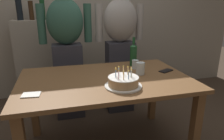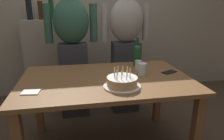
{
  "view_description": "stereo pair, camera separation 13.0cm",
  "coord_description": "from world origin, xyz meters",
  "px_view_note": "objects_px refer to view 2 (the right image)",
  "views": [
    {
      "loc": [
        -0.39,
        -1.7,
        1.37
      ],
      "look_at": [
        0.04,
        -0.09,
        0.84
      ],
      "focal_mm": 33.3,
      "sensor_mm": 36.0,
      "label": 1
    },
    {
      "loc": [
        -0.26,
        -1.72,
        1.37
      ],
      "look_at": [
        0.04,
        -0.09,
        0.84
      ],
      "focal_mm": 33.3,
      "sensor_mm": 36.0,
      "label": 2
    }
  ],
  "objects_px": {
    "water_glass_near": "(138,65)",
    "napkin_stack": "(31,92)",
    "person_man_bearded": "(73,48)",
    "birthday_cake": "(122,82)",
    "wine_bottle": "(137,55)",
    "cell_phone": "(169,72)",
    "person_woman_cardigan": "(126,46)",
    "water_glass_far": "(142,69)"
  },
  "relations": [
    {
      "from": "water_glass_near",
      "to": "napkin_stack",
      "type": "distance_m",
      "value": 1.05
    },
    {
      "from": "person_man_bearded",
      "to": "birthday_cake",
      "type": "bearing_deg",
      "value": 110.87
    },
    {
      "from": "birthday_cake",
      "to": "napkin_stack",
      "type": "distance_m",
      "value": 0.69
    },
    {
      "from": "wine_bottle",
      "to": "cell_phone",
      "type": "relative_size",
      "value": 2.11
    },
    {
      "from": "person_woman_cardigan",
      "to": "water_glass_far",
      "type": "bearing_deg",
      "value": 87.81
    },
    {
      "from": "water_glass_far",
      "to": "person_woman_cardigan",
      "type": "bearing_deg",
      "value": 87.81
    },
    {
      "from": "water_glass_near",
      "to": "water_glass_far",
      "type": "xyz_separation_m",
      "value": [
        -0.02,
        -0.18,
        0.01
      ]
    },
    {
      "from": "person_man_bearded",
      "to": "person_woman_cardigan",
      "type": "relative_size",
      "value": 1.0
    },
    {
      "from": "water_glass_far",
      "to": "cell_phone",
      "type": "bearing_deg",
      "value": 4.54
    },
    {
      "from": "water_glass_far",
      "to": "person_man_bearded",
      "type": "distance_m",
      "value": 0.97
    },
    {
      "from": "water_glass_far",
      "to": "napkin_stack",
      "type": "xyz_separation_m",
      "value": [
        -0.94,
        -0.24,
        -0.05
      ]
    },
    {
      "from": "person_woman_cardigan",
      "to": "water_glass_near",
      "type": "bearing_deg",
      "value": 89.11
    },
    {
      "from": "wine_bottle",
      "to": "birthday_cake",
      "type": "bearing_deg",
      "value": -117.65
    },
    {
      "from": "person_man_bearded",
      "to": "person_woman_cardigan",
      "type": "bearing_deg",
      "value": -180.0
    },
    {
      "from": "birthday_cake",
      "to": "person_woman_cardigan",
      "type": "bearing_deg",
      "value": 74.45
    },
    {
      "from": "water_glass_near",
      "to": "person_woman_cardigan",
      "type": "bearing_deg",
      "value": 89.11
    },
    {
      "from": "wine_bottle",
      "to": "person_man_bearded",
      "type": "bearing_deg",
      "value": 146.13
    },
    {
      "from": "water_glass_near",
      "to": "cell_phone",
      "type": "height_order",
      "value": "water_glass_near"
    },
    {
      "from": "wine_bottle",
      "to": "napkin_stack",
      "type": "relative_size",
      "value": 2.39
    },
    {
      "from": "napkin_stack",
      "to": "person_man_bearded",
      "type": "bearing_deg",
      "value": 72.18
    },
    {
      "from": "birthday_cake",
      "to": "cell_phone",
      "type": "distance_m",
      "value": 0.6
    },
    {
      "from": "wine_bottle",
      "to": "napkin_stack",
      "type": "height_order",
      "value": "wine_bottle"
    },
    {
      "from": "birthday_cake",
      "to": "water_glass_near",
      "type": "bearing_deg",
      "value": 58.48
    },
    {
      "from": "water_glass_far",
      "to": "wine_bottle",
      "type": "bearing_deg",
      "value": 82.55
    },
    {
      "from": "water_glass_near",
      "to": "water_glass_far",
      "type": "distance_m",
      "value": 0.18
    },
    {
      "from": "cell_phone",
      "to": "napkin_stack",
      "type": "height_order",
      "value": "same"
    },
    {
      "from": "napkin_stack",
      "to": "person_woman_cardigan",
      "type": "height_order",
      "value": "person_woman_cardigan"
    },
    {
      "from": "birthday_cake",
      "to": "person_woman_cardigan",
      "type": "height_order",
      "value": "person_woman_cardigan"
    },
    {
      "from": "birthday_cake",
      "to": "person_man_bearded",
      "type": "bearing_deg",
      "value": 110.87
    },
    {
      "from": "cell_phone",
      "to": "napkin_stack",
      "type": "distance_m",
      "value": 1.25
    },
    {
      "from": "cell_phone",
      "to": "napkin_stack",
      "type": "relative_size",
      "value": 1.13
    },
    {
      "from": "water_glass_far",
      "to": "person_man_bearded",
      "type": "relative_size",
      "value": 0.07
    },
    {
      "from": "birthday_cake",
      "to": "wine_bottle",
      "type": "relative_size",
      "value": 0.98
    },
    {
      "from": "water_glass_far",
      "to": "cell_phone",
      "type": "distance_m",
      "value": 0.29
    },
    {
      "from": "water_glass_far",
      "to": "cell_phone",
      "type": "height_order",
      "value": "water_glass_far"
    },
    {
      "from": "birthday_cake",
      "to": "cell_phone",
      "type": "bearing_deg",
      "value": 27.53
    },
    {
      "from": "wine_bottle",
      "to": "cell_phone",
      "type": "distance_m",
      "value": 0.38
    },
    {
      "from": "birthday_cake",
      "to": "water_glass_near",
      "type": "height_order",
      "value": "birthday_cake"
    },
    {
      "from": "birthday_cake",
      "to": "napkin_stack",
      "type": "bearing_deg",
      "value": 178.9
    },
    {
      "from": "water_glass_near",
      "to": "person_woman_cardigan",
      "type": "relative_size",
      "value": 0.05
    },
    {
      "from": "cell_phone",
      "to": "birthday_cake",
      "type": "bearing_deg",
      "value": -178.24
    },
    {
      "from": "wine_bottle",
      "to": "person_woman_cardigan",
      "type": "bearing_deg",
      "value": 91.29
    }
  ]
}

